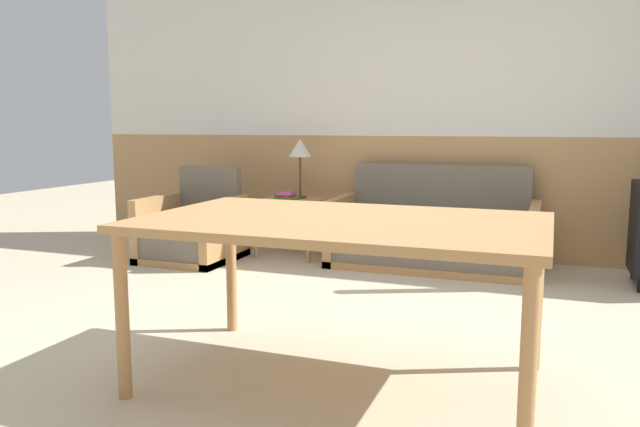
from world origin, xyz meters
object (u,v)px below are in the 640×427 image
Objects in this scene: armchair at (193,231)px; side_table at (293,208)px; table_lamp at (300,150)px; couch at (433,236)px; dining_table at (341,233)px.

armchair is 0.92m from side_table.
armchair is 1.44× the size of side_table.
table_lamp is (0.03, 0.10, 0.52)m from side_table.
table_lamp reaches higher than side_table.
armchair is at bearing -167.09° from couch.
side_table is 1.03× the size of table_lamp.
armchair is at bearing -147.03° from side_table.
armchair is at bearing 135.19° from dining_table.
couch is 1.45m from table_lamp.
couch is 3.10× the size of table_lamp.
side_table is (0.76, 0.49, 0.19)m from armchair.
table_lamp reaches higher than armchair.
couch is 2.11m from armchair.
side_table is at bearing 179.08° from couch.
couch is at bearing 5.24° from armchair.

